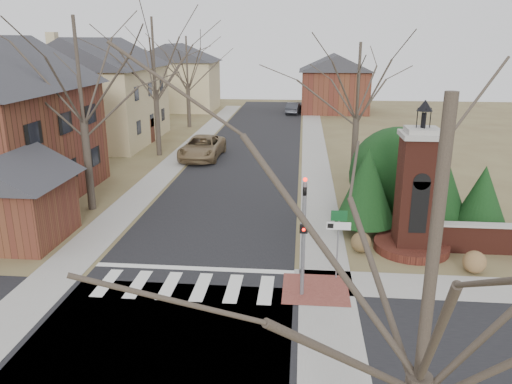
# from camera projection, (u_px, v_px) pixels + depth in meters

# --- Properties ---
(ground) EXTENTS (120.00, 120.00, 0.00)m
(ground) POSITION_uv_depth(u_px,v_px,m) (180.00, 297.00, 17.70)
(ground) COLOR brown
(ground) RESTS_ON ground
(main_street) EXTENTS (8.00, 70.00, 0.01)m
(main_street) POSITION_uv_depth(u_px,v_px,m) (248.00, 157.00, 38.63)
(main_street) COLOR black
(main_street) RESTS_ON ground
(cross_street) EXTENTS (120.00, 8.00, 0.01)m
(cross_street) POSITION_uv_depth(u_px,v_px,m) (156.00, 347.00, 14.85)
(cross_street) COLOR black
(cross_street) RESTS_ON ground
(crosswalk_zone) EXTENTS (8.00, 2.20, 0.02)m
(crosswalk_zone) POSITION_uv_depth(u_px,v_px,m) (185.00, 286.00, 18.46)
(crosswalk_zone) COLOR silver
(crosswalk_zone) RESTS_ON ground
(stop_bar) EXTENTS (8.00, 0.35, 0.02)m
(stop_bar) POSITION_uv_depth(u_px,v_px,m) (194.00, 268.00, 19.89)
(stop_bar) COLOR silver
(stop_bar) RESTS_ON ground
(sidewalk_right_main) EXTENTS (2.00, 60.00, 0.02)m
(sidewalk_right_main) POSITION_uv_depth(u_px,v_px,m) (315.00, 158.00, 38.17)
(sidewalk_right_main) COLOR gray
(sidewalk_right_main) RESTS_ON ground
(sidewalk_left) EXTENTS (2.00, 60.00, 0.02)m
(sidewalk_left) POSITION_uv_depth(u_px,v_px,m) (182.00, 155.00, 39.09)
(sidewalk_left) COLOR gray
(sidewalk_left) RESTS_ON ground
(curb_apron) EXTENTS (2.40, 2.40, 0.02)m
(curb_apron) POSITION_uv_depth(u_px,v_px,m) (315.00, 289.00, 18.23)
(curb_apron) COLOR brown
(curb_apron) RESTS_ON ground
(traffic_signal_pole) EXTENTS (0.28, 0.41, 4.50)m
(traffic_signal_pole) POSITION_uv_depth(u_px,v_px,m) (304.00, 227.00, 17.10)
(traffic_signal_pole) COLOR slate
(traffic_signal_pole) RESTS_ON ground
(sign_post) EXTENTS (0.90, 0.07, 2.75)m
(sign_post) POSITION_uv_depth(u_px,v_px,m) (338.00, 231.00, 18.52)
(sign_post) COLOR slate
(sign_post) RESTS_ON ground
(brick_gate_monument) EXTENTS (3.20, 3.20, 6.47)m
(brick_gate_monument) POSITION_uv_depth(u_px,v_px,m) (415.00, 203.00, 21.02)
(brick_gate_monument) COLOR #4F2017
(brick_gate_monument) RESTS_ON ground
(house_stucco_left) EXTENTS (9.80, 12.80, 9.28)m
(house_stucco_left) POSITION_uv_depth(u_px,v_px,m) (99.00, 89.00, 43.23)
(house_stucco_left) COLOR tan
(house_stucco_left) RESTS_ON ground
(garage_left) EXTENTS (4.80, 4.80, 4.29)m
(garage_left) POSITION_uv_depth(u_px,v_px,m) (13.00, 193.00, 22.07)
(garage_left) COLOR brown
(garage_left) RESTS_ON ground
(house_distant_left) EXTENTS (10.80, 8.80, 8.53)m
(house_distant_left) POSITION_uv_depth(u_px,v_px,m) (176.00, 76.00, 63.18)
(house_distant_left) COLOR tan
(house_distant_left) RESTS_ON ground
(house_distant_right) EXTENTS (8.80, 8.80, 7.30)m
(house_distant_right) POSITION_uv_depth(u_px,v_px,m) (335.00, 82.00, 61.57)
(house_distant_right) COLOR brown
(house_distant_right) RESTS_ON ground
(evergreen_near) EXTENTS (2.80, 2.80, 4.10)m
(evergreen_near) POSITION_uv_depth(u_px,v_px,m) (367.00, 185.00, 23.05)
(evergreen_near) COLOR #473D33
(evergreen_near) RESTS_ON ground
(evergreen_mid) EXTENTS (3.40, 3.40, 4.70)m
(evergreen_mid) POSITION_uv_depth(u_px,v_px,m) (434.00, 174.00, 23.80)
(evergreen_mid) COLOR #473D33
(evergreen_mid) RESTS_ON ground
(evergreen_far) EXTENTS (2.40, 2.40, 3.30)m
(evergreen_far) POSITION_uv_depth(u_px,v_px,m) (483.00, 195.00, 22.88)
(evergreen_far) COLOR #473D33
(evergreen_far) RESTS_ON ground
(evergreen_mass) EXTENTS (4.80, 4.80, 4.80)m
(evergreen_mass) POSITION_uv_depth(u_px,v_px,m) (397.00, 170.00, 25.23)
(evergreen_mass) COLOR black
(evergreen_mass) RESTS_ON ground
(bare_tree_0) EXTENTS (8.05, 8.05, 11.15)m
(bare_tree_0) POSITION_uv_depth(u_px,v_px,m) (77.00, 62.00, 24.62)
(bare_tree_0) COLOR #473D33
(bare_tree_0) RESTS_ON ground
(bare_tree_1) EXTENTS (8.40, 8.40, 11.64)m
(bare_tree_1) POSITION_uv_depth(u_px,v_px,m) (153.00, 49.00, 36.88)
(bare_tree_1) COLOR #473D33
(bare_tree_1) RESTS_ON ground
(bare_tree_2) EXTENTS (7.35, 7.35, 10.19)m
(bare_tree_2) POSITION_uv_depth(u_px,v_px,m) (187.00, 57.00, 49.59)
(bare_tree_2) COLOR #473D33
(bare_tree_2) RESTS_ON ground
(bare_tree_3) EXTENTS (7.00, 7.00, 9.70)m
(bare_tree_3) POSITION_uv_depth(u_px,v_px,m) (359.00, 75.00, 30.28)
(bare_tree_3) COLOR #473D33
(bare_tree_3) RESTS_ON ground
(bare_tree_4) EXTENTS (6.65, 6.65, 9.21)m
(bare_tree_4) POSITION_uv_depth(u_px,v_px,m) (436.00, 227.00, 6.73)
(bare_tree_4) COLOR #473D33
(bare_tree_4) RESTS_ON ground
(pickup_truck) EXTENTS (2.96, 6.13, 1.68)m
(pickup_truck) POSITION_uv_depth(u_px,v_px,m) (202.00, 147.00, 37.98)
(pickup_truck) COLOR brown
(pickup_truck) RESTS_ON ground
(distant_car) EXTENTS (1.93, 4.26, 1.36)m
(distant_car) POSITION_uv_depth(u_px,v_px,m) (294.00, 108.00, 60.50)
(distant_car) COLOR #35363D
(distant_car) RESTS_ON ground
(dry_shrub_left) EXTENTS (0.88, 0.88, 0.88)m
(dry_shrub_left) POSITION_uv_depth(u_px,v_px,m) (361.00, 242.00, 21.35)
(dry_shrub_left) COLOR brown
(dry_shrub_left) RESTS_ON ground
(dry_shrub_right) EXTENTS (0.89, 0.89, 0.89)m
(dry_shrub_right) POSITION_uv_depth(u_px,v_px,m) (474.00, 262.00, 19.45)
(dry_shrub_right) COLOR brown
(dry_shrub_right) RESTS_ON ground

